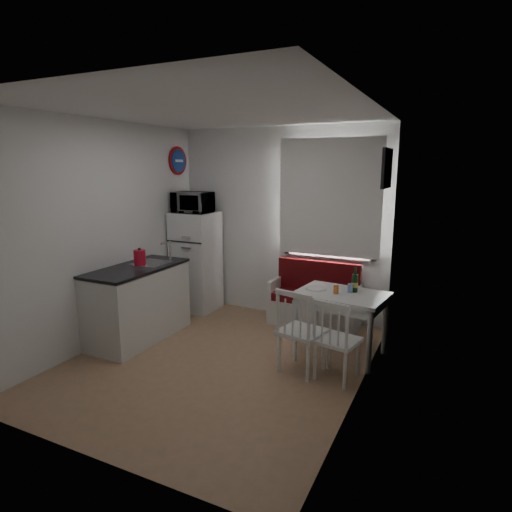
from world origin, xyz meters
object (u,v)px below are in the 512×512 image
Objects in this scene: chair_left at (299,323)px; wine_bottle at (355,280)px; dining_table at (341,300)px; kettle at (140,258)px; kitchen_counter at (139,302)px; chair_right at (335,332)px; microwave at (193,202)px; fridge at (196,261)px; bench at (315,304)px.

wine_bottle is at bearing 75.97° from chair_left.
kettle is at bearing -158.62° from dining_table.
dining_table is 2.10× the size of chair_left.
chair_right is at bearing -1.43° from kitchen_counter.
microwave reaches higher than kitchen_counter.
kettle is (-2.03, 0.07, 0.46)m from chair_left.
chair_right is at bearing -90.00° from wine_bottle.
fridge reaches higher than wine_bottle.
kettle is at bearing -170.93° from chair_right.
chair_right is 2.45m from kettle.
kettle reaches higher than chair_left.
kitchen_counter reaches higher than dining_table.
kettle is (-2.40, 0.07, 0.50)m from chair_right.
chair_left is at bearing -78.48° from bench.
chair_left is 1.08× the size of chair_right.
fridge is 5.07× the size of wine_bottle.
wine_bottle is (0.12, 0.10, 0.22)m from dining_table.
kitchen_counter is 0.56m from kettle.
fridge is at bearing 167.25° from wine_bottle.
kitchen_counter is at bearing -158.77° from dining_table.
kitchen_counter is at bearing -143.00° from bench.
kitchen_counter is 1.64m from microwave.
microwave is (0.02, 1.19, 1.12)m from kitchen_counter.
chair_right reaches higher than dining_table.
kettle is at bearing 7.12° from kitchen_counter.
kitchen_counter is 2.58m from wine_bottle.
kettle reaches higher than bench.
bench is 4.17× the size of wine_bottle.
fridge reaches higher than dining_table.
wine_bottle reaches higher than bench.
dining_table is at bearing 14.45° from kettle.
fridge is at bearing 91.39° from kettle.
dining_table is 0.27m from wine_bottle.
microwave reaches higher than chair_left.
chair_left is at bearing -103.77° from dining_table.
kitchen_counter is 1.27m from fridge.
fridge is at bearing 89.10° from kitchen_counter.
chair_left is at bearing -168.42° from chair_right.
chair_left is 0.93× the size of microwave.
microwave is (0.00, -0.05, 0.86)m from fridge.
kettle is at bearing -88.61° from fridge.
kettle reaches higher than dining_table.
dining_table is 2.39m from kettle.
bench is 5.27× the size of kettle.
bench is 0.99m from dining_table.
wine_bottle is (-0.00, 0.76, 0.34)m from chair_right.
microwave is (-1.77, -0.16, 1.30)m from bench.
kitchen_counter is 5.91× the size of kettle.
dining_table is at bearing 81.00° from chair_left.
microwave is 1.32m from kettle.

